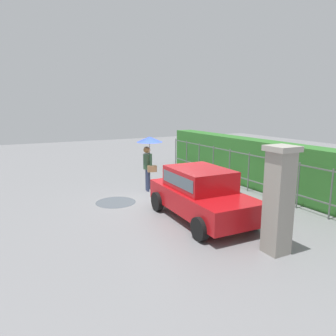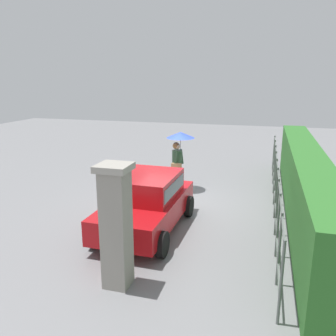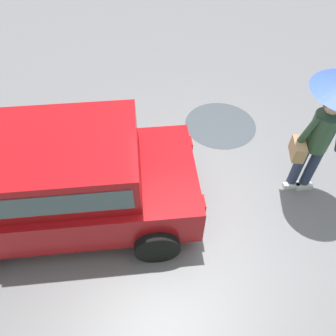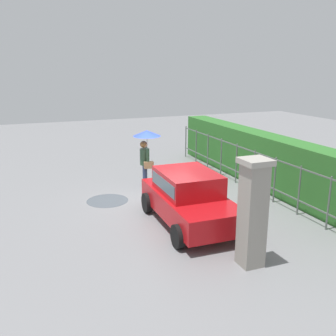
{
  "view_description": "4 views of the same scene",
  "coord_description": "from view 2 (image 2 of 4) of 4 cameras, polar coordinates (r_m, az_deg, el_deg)",
  "views": [
    {
      "loc": [
        9.55,
        -5.04,
        3.26
      ],
      "look_at": [
        0.44,
        -0.32,
        1.22
      ],
      "focal_mm": 33.87,
      "sensor_mm": 36.0,
      "label": 1
    },
    {
      "loc": [
        10.24,
        2.72,
        3.9
      ],
      "look_at": [
        0.24,
        -0.13,
        1.2
      ],
      "focal_mm": 36.96,
      "sensor_mm": 36.0,
      "label": 2
    },
    {
      "loc": [
        1.09,
        2.72,
        4.09
      ],
      "look_at": [
        0.77,
        0.07,
        1.07
      ],
      "focal_mm": 34.38,
      "sensor_mm": 36.0,
      "label": 3
    },
    {
      "loc": [
        11.15,
        -4.33,
        4.25
      ],
      "look_at": [
        0.18,
        0.02,
        1.09
      ],
      "focal_mm": 40.5,
      "sensor_mm": 36.0,
      "label": 4
    }
  ],
  "objects": [
    {
      "name": "ground_plane",
      "position": [
        11.29,
        0.98,
        -5.66
      ],
      "size": [
        40.0,
        40.0,
        0.0
      ],
      "primitive_type": "plane",
      "color": "slate"
    },
    {
      "name": "car",
      "position": [
        9.12,
        -3.46,
        -5.32
      ],
      "size": [
        3.77,
        1.93,
        1.48
      ],
      "rotation": [
        0.0,
        0.0,
        -0.02
      ],
      "color": "#B71116",
      "rests_on": "ground"
    },
    {
      "name": "pedestrian",
      "position": [
        12.22,
        1.81,
        3.44
      ],
      "size": [
        0.98,
        0.98,
        2.09
      ],
      "rotation": [
        0.0,
        0.0,
        1.34
      ],
      "color": "#2D3856",
      "rests_on": "ground"
    },
    {
      "name": "gate_pillar",
      "position": [
        6.6,
        -8.53,
        -9.35
      ],
      "size": [
        0.6,
        0.6,
        2.42
      ],
      "color": "gray",
      "rests_on": "ground"
    },
    {
      "name": "fence_section",
      "position": [
        10.8,
        17.35,
        -2.69
      ],
      "size": [
        10.44,
        0.05,
        1.5
      ],
      "color": "#59605B",
      "rests_on": "ground"
    },
    {
      "name": "hedge_row",
      "position": [
        10.82,
        21.57,
        -2.32
      ],
      "size": [
        11.39,
        0.9,
        1.9
      ],
      "primitive_type": "cube",
      "color": "#2D6B28",
      "rests_on": "ground"
    },
    {
      "name": "puddle_near",
      "position": [
        12.29,
        -6.84,
        -4.04
      ],
      "size": [
        1.36,
        1.36,
        0.0
      ],
      "primitive_type": "cylinder",
      "color": "#4C545B",
      "rests_on": "ground"
    }
  ]
}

